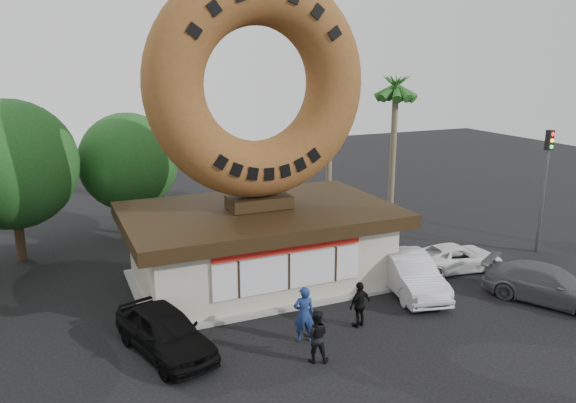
# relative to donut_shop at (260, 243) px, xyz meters

# --- Properties ---
(ground) EXTENTS (90.00, 90.00, 0.00)m
(ground) POSITION_rel_donut_shop_xyz_m (0.00, -5.98, -1.77)
(ground) COLOR black
(ground) RESTS_ON ground
(donut_shop) EXTENTS (11.20, 7.20, 3.80)m
(donut_shop) POSITION_rel_donut_shop_xyz_m (0.00, 0.00, 0.00)
(donut_shop) COLOR beige
(donut_shop) RESTS_ON ground
(giant_donut) EXTENTS (9.14, 2.33, 9.14)m
(giant_donut) POSITION_rel_donut_shop_xyz_m (0.00, 0.02, 6.60)
(giant_donut) COLOR brown
(giant_donut) RESTS_ON donut_shop
(tree_west) EXTENTS (6.00, 6.00, 7.65)m
(tree_west) POSITION_rel_donut_shop_xyz_m (-9.50, 7.02, 2.87)
(tree_west) COLOR #473321
(tree_west) RESTS_ON ground
(tree_mid) EXTENTS (5.20, 5.20, 6.63)m
(tree_mid) POSITION_rel_donut_shop_xyz_m (-4.00, 9.02, 2.25)
(tree_mid) COLOR #473321
(tree_mid) RESTS_ON ground
(palm_near) EXTENTS (2.60, 2.60, 9.75)m
(palm_near) POSITION_rel_donut_shop_xyz_m (7.50, 8.02, 6.65)
(palm_near) COLOR #726651
(palm_near) RESTS_ON ground
(palm_far) EXTENTS (2.60, 2.60, 8.75)m
(palm_far) POSITION_rel_donut_shop_xyz_m (11.00, 6.52, 5.72)
(palm_far) COLOR #726651
(palm_far) RESTS_ON ground
(street_lamp) EXTENTS (2.11, 0.20, 8.00)m
(street_lamp) POSITION_rel_donut_shop_xyz_m (-1.86, 10.02, 2.72)
(street_lamp) COLOR #59595E
(street_lamp) RESTS_ON ground
(traffic_signal) EXTENTS (0.30, 0.38, 6.07)m
(traffic_signal) POSITION_rel_donut_shop_xyz_m (14.00, -1.99, 2.10)
(traffic_signal) COLOR #59595E
(traffic_signal) RESTS_ON ground
(person_left) EXTENTS (0.81, 0.63, 1.99)m
(person_left) POSITION_rel_donut_shop_xyz_m (-0.52, -5.52, -0.77)
(person_left) COLOR navy
(person_left) RESTS_ON ground
(person_center) EXTENTS (1.04, 0.94, 1.74)m
(person_center) POSITION_rel_donut_shop_xyz_m (-0.74, -6.85, -0.90)
(person_center) COLOR black
(person_center) RESTS_ON ground
(person_right) EXTENTS (1.08, 0.69, 1.71)m
(person_right) POSITION_rel_donut_shop_xyz_m (1.77, -5.34, -0.91)
(person_right) COLOR black
(person_right) RESTS_ON ground
(car_black) EXTENTS (3.00, 4.87, 1.55)m
(car_black) POSITION_rel_donut_shop_xyz_m (-5.01, -4.42, -0.99)
(car_black) COLOR black
(car_black) RESTS_ON ground
(car_silver) EXTENTS (2.68, 5.08, 1.59)m
(car_silver) POSITION_rel_donut_shop_xyz_m (5.24, -3.48, -0.97)
(car_silver) COLOR #B7B6BC
(car_silver) RESTS_ON ground
(car_grey) EXTENTS (4.22, 5.30, 1.44)m
(car_grey) POSITION_rel_donut_shop_xyz_m (9.69, -6.53, -1.05)
(car_grey) COLOR #515356
(car_grey) RESTS_ON ground
(car_white) EXTENTS (4.49, 2.49, 1.19)m
(car_white) POSITION_rel_donut_shop_xyz_m (8.65, -2.30, -1.17)
(car_white) COLOR white
(car_white) RESTS_ON ground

